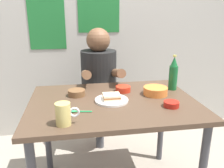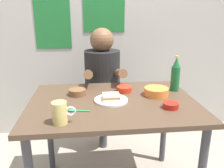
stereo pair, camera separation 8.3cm
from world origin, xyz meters
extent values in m
cube|color=#ADA89E|center=(0.00, 1.05, 1.30)|extent=(4.40, 0.08, 2.60)
cube|color=#1E6B2D|center=(0.02, 1.01, 1.30)|extent=(0.42, 0.01, 0.42)
cube|color=#1E6B2D|center=(-0.49, 1.01, 1.20)|extent=(0.35, 0.01, 0.52)
cube|color=#4C3828|center=(0.00, 0.00, 0.72)|extent=(1.10, 0.80, 0.03)
cylinder|color=#3F3F44|center=(-0.49, 0.34, 0.35)|extent=(0.05, 0.05, 0.71)
cylinder|color=#3F3F44|center=(0.49, 0.34, 0.35)|extent=(0.05, 0.05, 0.71)
cylinder|color=#4C4C51|center=(-0.03, 0.63, 0.21)|extent=(0.08, 0.08, 0.41)
cylinder|color=maroon|center=(-0.03, 0.63, 0.43)|extent=(0.34, 0.34, 0.04)
cylinder|color=black|center=(-0.03, 0.63, 0.71)|extent=(0.32, 0.32, 0.52)
sphere|color=brown|center=(-0.03, 0.63, 1.06)|extent=(0.21, 0.21, 0.21)
cylinder|color=brown|center=(-0.16, 0.38, 0.82)|extent=(0.07, 0.31, 0.14)
cylinder|color=brown|center=(0.10, 0.38, 0.82)|extent=(0.07, 0.31, 0.14)
cylinder|color=silver|center=(-0.01, -0.01, 0.75)|extent=(0.22, 0.22, 0.01)
cube|color=beige|center=(-0.01, -0.01, 0.76)|extent=(0.11, 0.09, 0.01)
cube|color=#9E592D|center=(-0.01, -0.01, 0.77)|extent=(0.11, 0.09, 0.01)
cube|color=beige|center=(-0.01, -0.01, 0.78)|extent=(0.11, 0.09, 0.01)
cylinder|color=#D1BC66|center=(-0.31, -0.29, 0.80)|extent=(0.08, 0.08, 0.12)
torus|color=silver|center=(-0.26, -0.29, 0.81)|extent=(0.06, 0.01, 0.06)
cylinder|color=#19602D|center=(0.48, 0.16, 0.83)|extent=(0.06, 0.06, 0.18)
cone|color=#19602D|center=(0.48, 0.16, 0.95)|extent=(0.05, 0.05, 0.07)
cylinder|color=#BFB74C|center=(0.48, 0.16, 1.00)|extent=(0.03, 0.03, 0.01)
cylinder|color=red|center=(0.10, 0.17, 0.76)|extent=(0.11, 0.11, 0.04)
cylinder|color=#A33521|center=(0.10, 0.17, 0.77)|extent=(0.09, 0.09, 0.02)
cylinder|color=orange|center=(0.31, 0.07, 0.77)|extent=(0.17, 0.17, 0.05)
cylinder|color=#B25B2D|center=(0.31, 0.07, 0.78)|extent=(0.14, 0.14, 0.02)
cylinder|color=#B21E14|center=(0.34, -0.16, 0.76)|extent=(0.10, 0.10, 0.03)
cylinder|color=maroon|center=(0.34, -0.16, 0.76)|extent=(0.08, 0.08, 0.02)
cylinder|color=brown|center=(-0.24, 0.14, 0.76)|extent=(0.12, 0.12, 0.04)
cylinder|color=brown|center=(-0.24, 0.14, 0.77)|extent=(0.10, 0.10, 0.02)
cylinder|color=#26A559|center=(-0.21, -0.15, 0.74)|extent=(0.11, 0.03, 0.01)
ellipsoid|color=#26A559|center=(-0.26, -0.14, 0.75)|extent=(0.04, 0.02, 0.01)
camera|label=1|loc=(-0.24, -1.42, 1.31)|focal=37.44mm
camera|label=2|loc=(-0.16, -1.43, 1.31)|focal=37.44mm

